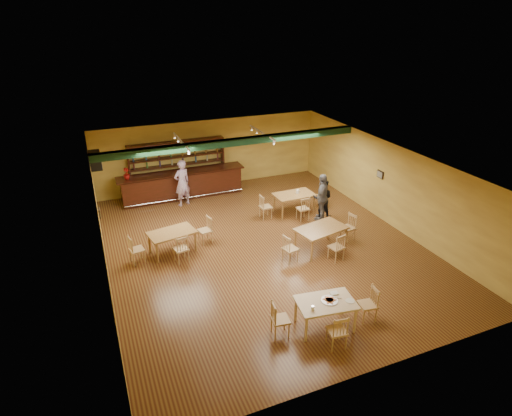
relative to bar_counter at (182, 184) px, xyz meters
name	(u,v)px	position (x,y,z in m)	size (l,w,h in m)	color
floor	(263,246)	(1.52, -5.15, -0.56)	(12.00, 12.00, 0.00)	#4F2716
ceiling_beam	(233,142)	(1.52, -2.35, 2.31)	(10.00, 0.30, 0.25)	black
track_rail_left	(181,141)	(-0.28, -1.75, 2.38)	(0.05, 2.50, 0.05)	white
track_rail_right	(262,133)	(2.92, -1.75, 2.38)	(0.05, 2.50, 0.05)	white
ac_unit	(95,160)	(-3.28, -0.95, 1.79)	(0.34, 0.70, 0.48)	white
picture_left	(99,213)	(-3.45, -4.15, 1.14)	(0.04, 0.34, 0.28)	black
picture_right	(380,174)	(6.49, -4.65, 1.14)	(0.04, 0.34, 0.28)	black
bar_counter	(182,184)	(0.00, 0.00, 0.00)	(5.31, 0.85, 1.13)	black
back_bar_hutch	(178,167)	(0.00, 0.63, 0.57)	(4.11, 0.40, 2.28)	black
poinsettia	(126,174)	(-2.20, 0.00, 0.80)	(0.26, 0.26, 0.46)	#A0110E
dining_table_a	(173,242)	(-1.38, -4.40, -0.20)	(1.47, 0.88, 0.74)	olive
dining_table_b	(294,203)	(3.68, -3.17, -0.18)	(1.54, 0.93, 0.77)	olive
dining_table_d	(321,239)	(3.17, -6.12, -0.16)	(1.63, 0.98, 0.82)	olive
near_table	(325,314)	(1.34, -9.47, -0.18)	(1.42, 0.92, 0.76)	beige
pizza_tray	(330,300)	(1.45, -9.47, 0.21)	(0.40, 0.40, 0.01)	silver
parmesan_shaker	(313,308)	(0.89, -9.63, 0.25)	(0.07, 0.07, 0.11)	#EAE5C6
napkin_stack	(334,293)	(1.70, -9.27, 0.21)	(0.20, 0.15, 0.03)	white
pizza_server	(334,298)	(1.60, -9.42, 0.22)	(0.32, 0.09, 0.00)	silver
side_plate	(350,301)	(1.90, -9.68, 0.20)	(0.22, 0.22, 0.01)	white
patron_bar	(182,183)	(-0.17, -0.83, 0.40)	(0.70, 0.46, 1.92)	#844DA6
patron_right_a	(323,199)	(4.48, -3.97, 0.20)	(0.74, 0.58, 1.53)	black
patron_right_b	(322,197)	(4.37, -4.12, 0.35)	(1.07, 0.44, 1.82)	slate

